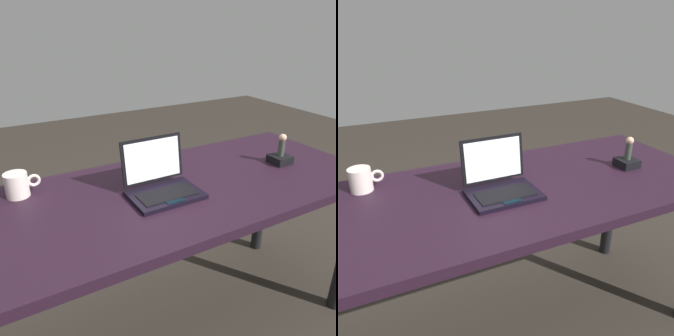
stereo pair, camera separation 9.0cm
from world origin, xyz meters
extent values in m
plane|color=#2B251F|center=(0.00, 0.00, 0.00)|extent=(8.00, 8.00, 0.00)
cube|color=black|center=(0.00, 0.00, 0.73)|extent=(1.73, 0.70, 0.04)
cylinder|color=black|center=(0.80, 0.29, 0.36)|extent=(0.07, 0.07, 0.71)
cube|color=black|center=(-0.06, -0.05, 0.76)|extent=(0.26, 0.19, 0.02)
cube|color=black|center=(-0.06, -0.06, 0.77)|extent=(0.22, 0.10, 0.00)
cube|color=black|center=(-0.06, -0.12, 0.77)|extent=(0.07, 0.03, 0.00)
cube|color=black|center=(-0.06, 0.05, 0.86)|extent=(0.25, 0.03, 0.17)
cube|color=white|center=(-0.06, 0.05, 0.86)|extent=(0.23, 0.02, 0.15)
cube|color=yellow|center=(-0.06, 0.05, 0.86)|extent=(0.22, 0.00, 0.01)
cube|color=black|center=(0.56, -0.02, 0.77)|extent=(0.09, 0.09, 0.04)
cylinder|color=#343C33|center=(0.56, -0.02, 0.82)|extent=(0.03, 0.03, 0.07)
sphere|color=tan|center=(0.56, -0.02, 0.87)|extent=(0.03, 0.03, 0.03)
cylinder|color=silver|center=(-0.53, 0.23, 0.80)|extent=(0.08, 0.08, 0.09)
torus|color=silver|center=(-0.47, 0.23, 0.80)|extent=(0.05, 0.01, 0.05)
camera|label=1|loc=(-0.60, -1.04, 1.36)|focal=36.74mm
camera|label=2|loc=(-0.52, -1.08, 1.36)|focal=36.74mm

